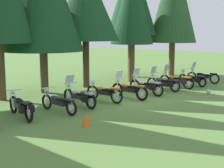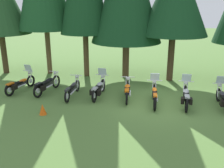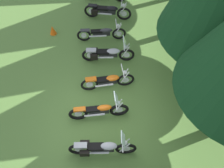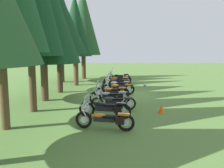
% 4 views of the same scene
% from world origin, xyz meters
% --- Properties ---
extents(ground_plane, '(80.00, 80.00, 0.00)m').
position_xyz_m(ground_plane, '(0.00, 0.00, 0.00)').
color(ground_plane, '#547A38').
extents(motorcycle_1, '(0.89, 2.38, 1.02)m').
position_xyz_m(motorcycle_1, '(-5.84, 0.64, 0.47)').
color(motorcycle_1, black).
rests_on(motorcycle_1, ground_plane).
extents(motorcycle_2, '(0.66, 2.33, 0.98)m').
position_xyz_m(motorcycle_2, '(-4.30, 0.28, 0.43)').
color(motorcycle_2, black).
rests_on(motorcycle_2, ground_plane).
extents(motorcycle_3, '(0.73, 2.34, 1.36)m').
position_xyz_m(motorcycle_3, '(-2.95, 0.43, 0.47)').
color(motorcycle_3, black).
rests_on(motorcycle_3, ground_plane).
extents(motorcycle_4, '(0.73, 2.22, 1.01)m').
position_xyz_m(motorcycle_4, '(-1.46, 0.33, 0.46)').
color(motorcycle_4, black).
rests_on(motorcycle_4, ground_plane).
extents(motorcycle_5, '(0.74, 2.28, 1.38)m').
position_xyz_m(motorcycle_5, '(-0.10, -0.11, 0.47)').
color(motorcycle_5, black).
rests_on(motorcycle_5, ground_plane).
extents(motorcycle_6, '(0.75, 2.35, 1.38)m').
position_xyz_m(motorcycle_6, '(1.36, -0.13, 0.48)').
color(motorcycle_6, black).
rests_on(motorcycle_6, ground_plane).
extents(traffic_cone, '(0.32, 0.32, 0.48)m').
position_xyz_m(traffic_cone, '(-4.94, -2.09, 0.24)').
color(traffic_cone, '#EA590F').
rests_on(traffic_cone, ground_plane).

